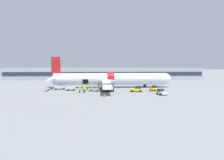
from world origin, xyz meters
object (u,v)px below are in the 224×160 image
Objects in this scene: ground_crew_supervisor at (88,87)px; ground_crew_loader_a at (83,88)px; baggage_tug_rear at (161,92)px; baggage_tug_mid at (137,89)px; ground_crew_helper at (100,87)px; airplane at (109,79)px; baggage_cart_queued at (71,88)px; ground_crew_marshal at (102,87)px; baggage_tug_lead at (154,89)px; baggage_cart_loading at (94,89)px; baggage_cart_empty at (60,88)px; ground_crew_driver at (84,89)px; ground_crew_loader_b at (80,89)px; suitcase_on_tarmac_upright at (86,91)px.

ground_crew_loader_a is at bearing -108.43° from ground_crew_supervisor.
baggage_tug_rear is at bearing -19.21° from ground_crew_loader_a.
ground_crew_loader_a reaches higher than ground_crew_supervisor.
ground_crew_helper is at bearing 161.12° from baggage_tug_mid.
baggage_cart_queued is at bearing -151.73° from airplane.
ground_crew_marshal reaches higher than ground_crew_supervisor.
baggage_tug_lead is 1.00× the size of baggage_tug_rear.
baggage_cart_loading is at bearing -119.81° from airplane.
baggage_tug_mid is 14.22m from ground_crew_loader_a.
baggage_cart_empty is at bearing 151.86° from ground_crew_loader_a.
baggage_tug_rear is 16.87m from ground_crew_helper.
baggage_tug_lead is 19.26m from ground_crew_loader_a.
baggage_cart_queued is 0.80× the size of baggage_cart_empty.
baggage_cart_empty is 2.23× the size of ground_crew_loader_a.
ground_crew_driver is (7.56, -6.51, 0.39)m from baggage_cart_empty.
baggage_cart_queued is 1.81× the size of ground_crew_loader_b.
ground_crew_marshal is (-13.98, 9.56, 0.31)m from baggage_tug_rear.
ground_crew_loader_a is 1.07× the size of ground_crew_helper.
baggage_cart_queued is 1.83× the size of ground_crew_driver.
baggage_tug_rear is (11.80, -14.13, -2.03)m from airplane.
baggage_cart_queued is 1.93× the size of ground_crew_helper.
baggage_tug_rear is 0.69× the size of baggage_cart_empty.
ground_crew_loader_b is at bearing -132.13° from suitcase_on_tarmac_upright.
airplane is 10.54m from ground_crew_loader_a.
airplane is 12.88m from ground_crew_loader_b.
ground_crew_driver reaches higher than ground_crew_marshal.
baggage_cart_queued is 5.10m from suitcase_on_tarmac_upright.
baggage_tug_mid is 0.93× the size of baggage_cart_loading.
ground_crew_supervisor is (1.52, 5.11, -0.10)m from ground_crew_loader_b.
ground_crew_helper reaches higher than baggage_tug_mid.
baggage_cart_loading is 1.07× the size of baggage_cart_queued.
ground_crew_driver is at bearing -96.32° from suitcase_on_tarmac_upright.
ground_crew_loader_a is 2.71m from ground_crew_supervisor.
ground_crew_driver is at bearing -93.82° from ground_crew_supervisor.
ground_crew_marshal reaches higher than baggage_tug_lead.
ground_crew_loader_b is at bearing -144.73° from baggage_cart_loading.
airplane is 21.28× the size of ground_crew_driver.
ground_crew_marshal is (4.17, 0.37, 0.04)m from ground_crew_supervisor.
baggage_cart_queued is (-6.47, 1.74, 0.11)m from baggage_cart_loading.
ground_crew_marshal is at bearing 168.60° from baggage_tug_lead.
ground_crew_marshal is (-2.18, -4.58, -1.73)m from airplane.
ground_crew_driver is 1.10× the size of ground_crew_supervisor.
baggage_cart_empty is 8.01m from ground_crew_supervisor.
ground_crew_loader_a is (3.59, -1.71, 0.38)m from baggage_cart_queued.
ground_crew_loader_b is 1.07× the size of ground_crew_marshal.
ground_crew_supervisor is 2.89× the size of suitcase_on_tarmac_upright.
baggage_tug_mid reaches higher than baggage_cart_queued.
baggage_cart_empty is at bearing 159.03° from baggage_cart_loading.
baggage_tug_lead is 0.86× the size of baggage_cart_queued.
ground_crew_loader_a is at bearing -149.71° from ground_crew_marshal.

